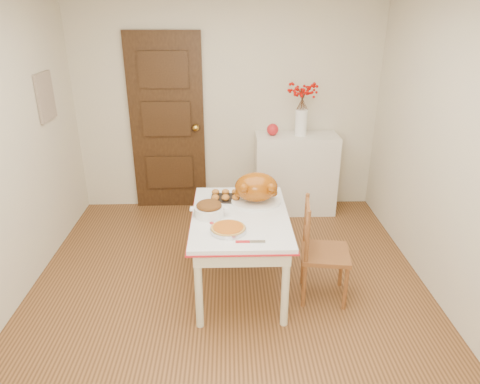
{
  "coord_description": "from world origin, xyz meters",
  "views": [
    {
      "loc": [
        0.01,
        -3.01,
        2.29
      ],
      "look_at": [
        0.1,
        0.27,
        0.89
      ],
      "focal_mm": 32.61,
      "sensor_mm": 36.0,
      "label": 1
    }
  ],
  "objects_px": {
    "pumpkin_pie": "(228,228)",
    "chair_oak": "(326,251)",
    "kitchen_table": "(240,251)",
    "turkey_platter": "(256,189)",
    "sideboard": "(295,174)"
  },
  "relations": [
    {
      "from": "kitchen_table",
      "to": "turkey_platter",
      "type": "height_order",
      "value": "turkey_platter"
    },
    {
      "from": "kitchen_table",
      "to": "turkey_platter",
      "type": "distance_m",
      "value": 0.56
    },
    {
      "from": "sideboard",
      "to": "pumpkin_pie",
      "type": "bearing_deg",
      "value": -113.12
    },
    {
      "from": "sideboard",
      "to": "chair_oak",
      "type": "relative_size",
      "value": 1.08
    },
    {
      "from": "turkey_platter",
      "to": "pumpkin_pie",
      "type": "height_order",
      "value": "turkey_platter"
    },
    {
      "from": "kitchen_table",
      "to": "turkey_platter",
      "type": "relative_size",
      "value": 2.74
    },
    {
      "from": "kitchen_table",
      "to": "pumpkin_pie",
      "type": "height_order",
      "value": "pumpkin_pie"
    },
    {
      "from": "kitchen_table",
      "to": "pumpkin_pie",
      "type": "relative_size",
      "value": 4.33
    },
    {
      "from": "pumpkin_pie",
      "to": "chair_oak",
      "type": "bearing_deg",
      "value": 10.4
    },
    {
      "from": "sideboard",
      "to": "turkey_platter",
      "type": "distance_m",
      "value": 1.5
    },
    {
      "from": "turkey_platter",
      "to": "pumpkin_pie",
      "type": "relative_size",
      "value": 1.58
    },
    {
      "from": "kitchen_table",
      "to": "chair_oak",
      "type": "distance_m",
      "value": 0.72
    },
    {
      "from": "kitchen_table",
      "to": "pumpkin_pie",
      "type": "xyz_separation_m",
      "value": [
        -0.1,
        -0.3,
        0.38
      ]
    },
    {
      "from": "sideboard",
      "to": "turkey_platter",
      "type": "bearing_deg",
      "value": -112.27
    },
    {
      "from": "sideboard",
      "to": "chair_oak",
      "type": "height_order",
      "value": "sideboard"
    }
  ]
}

